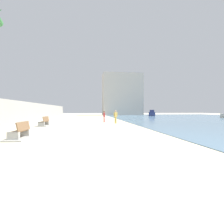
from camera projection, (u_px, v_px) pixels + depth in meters
name	position (u px, v px, depth m)	size (l,w,h in m)	color
ground_plane	(82.00, 121.00, 26.37)	(120.00, 120.00, 0.00)	beige
seawall	(28.00, 112.00, 25.36)	(0.80, 64.00, 2.69)	#9E9E99
bench_near	(20.00, 135.00, 10.07)	(1.22, 2.16, 0.98)	#9E9E99
bench_far	(44.00, 124.00, 17.98)	(1.29, 2.19, 0.98)	#9E9E99
person_walking	(104.00, 116.00, 23.45)	(0.21, 0.53, 1.50)	#B22D33
person_standing	(116.00, 116.00, 21.49)	(0.48, 0.31, 1.58)	gold
boat_outer	(152.00, 113.00, 49.03)	(3.03, 4.93, 1.59)	navy
harbor_building	(122.00, 95.00, 55.56)	(12.00, 6.00, 12.69)	#ADAAA3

